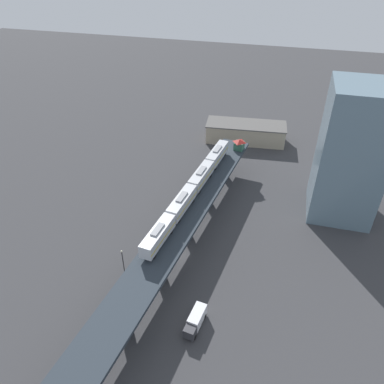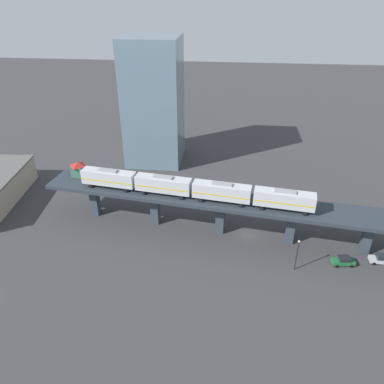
# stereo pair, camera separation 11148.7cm
# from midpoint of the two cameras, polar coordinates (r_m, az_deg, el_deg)

# --- Properties ---
(ground_plane) EXTENTS (400.00, 400.00, 0.00)m
(ground_plane) POSITION_cam_midpoint_polar(r_m,az_deg,el_deg) (68.02, -26.42, -32.36)
(ground_plane) COLOR #38383A
(elevated_viaduct) EXTENTS (21.30, 92.26, 8.56)m
(elevated_viaduct) POSITION_cam_midpoint_polar(r_m,az_deg,el_deg) (61.90, -27.96, -29.05)
(elevated_viaduct) COLOR #283039
(elevated_viaduct) RESTS_ON ground
(subway_train) EXTENTS (9.80, 49.70, 4.45)m
(subway_train) POSITION_cam_midpoint_polar(r_m,az_deg,el_deg) (66.12, -38.72, -23.07)
(subway_train) COLOR silver
(subway_train) RESTS_ON elevated_viaduct
(signal_hut) EXTENTS (3.64, 3.64, 3.40)m
(signal_hut) POSITION_cam_midpoint_polar(r_m,az_deg,el_deg) (88.91, -48.59, -13.86)
(signal_hut) COLOR #33604C
(signal_hut) RESTS_ON elevated_viaduct
(street_car_silver) EXTENTS (2.05, 4.45, 1.89)m
(street_car_silver) POSITION_cam_midpoint_polar(r_m,az_deg,el_deg) (58.85, -0.86, -42.91)
(street_car_silver) COLOR #B7BABF
(street_car_silver) RESTS_ON ground
(street_car_green) EXTENTS (2.32, 4.57, 1.89)m
(street_car_green) POSITION_cam_midpoint_polar(r_m,az_deg,el_deg) (59.27, -11.04, -42.88)
(street_car_green) COLOR #1E6638
(street_car_green) RESTS_ON ground
(delivery_truck) EXTENTS (3.30, 7.45, 3.20)m
(delivery_truck) POSITION_cam_midpoint_polar(r_m,az_deg,el_deg) (65.19, -6.65, -28.77)
(delivery_truck) COLOR #333338
(delivery_truck) RESTS_ON ground
(street_lamp) EXTENTS (0.44, 0.44, 6.94)m
(street_lamp) POSITION_cam_midpoint_polar(r_m,az_deg,el_deg) (58.16, -24.52, -41.14)
(street_lamp) COLOR black
(street_lamp) RESTS_ON ground
(office_tower) EXTENTS (16.00, 16.00, 36.00)m
(office_tower) POSITION_cam_midpoint_polar(r_m,az_deg,el_deg) (92.27, -32.25, -0.39)
(office_tower) COLOR slate
(office_tower) RESTS_ON ground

